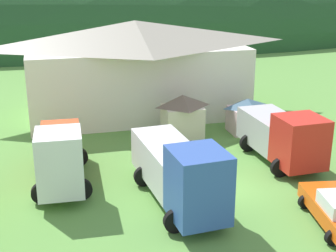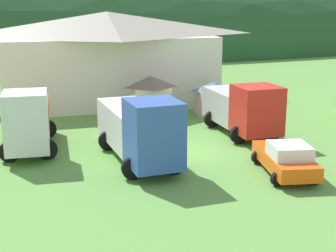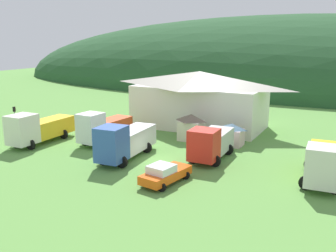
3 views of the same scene
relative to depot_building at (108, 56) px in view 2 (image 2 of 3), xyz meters
name	(u,v)px [view 2 (image 2 of 3)]	position (x,y,z in m)	size (l,w,h in m)	color
ground_plane	(191,152)	(2.18, -15.01, -3.79)	(200.00, 200.00, 0.00)	#5B9342
forested_hill_backdrop	(75,46)	(2.18, 51.44, -3.79)	(161.84, 60.00, 34.15)	#234C28
depot_building	(108,56)	(0.00, 0.00, 0.00)	(17.80, 9.10, 7.35)	white
play_shed_cream	(150,97)	(1.86, -6.74, -2.20)	(2.77, 2.36, 3.09)	beige
play_shed_pink	(214,98)	(6.67, -6.64, -2.52)	(2.65, 2.18, 2.46)	beige
heavy_rig_white	(28,120)	(-6.52, -12.26, -1.99)	(3.25, 7.48, 3.69)	white
box_truck_blue	(139,128)	(-1.02, -16.05, -1.95)	(3.54, 8.49, 3.74)	#3356AD
crane_truck_red	(243,108)	(6.43, -12.39, -2.04)	(3.43, 6.94, 3.40)	red
service_pickup_orange	(286,158)	(5.40, -19.80, -2.96)	(2.91, 5.06, 1.66)	#ED5612
traffic_cone_near_pickup	(233,126)	(6.76, -10.13, -3.79)	(0.36, 0.36, 0.47)	orange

